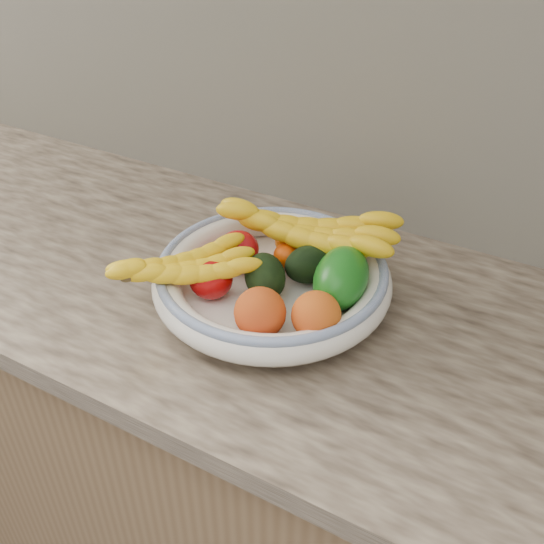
{
  "coord_description": "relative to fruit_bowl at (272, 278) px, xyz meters",
  "views": [
    {
      "loc": [
        0.38,
        0.96,
        1.54
      ],
      "look_at": [
        0.0,
        1.66,
        0.96
      ],
      "focal_mm": 40.0,
      "sensor_mm": 36.0,
      "label": 1
    }
  ],
  "objects": [
    {
      "name": "clementine_back_right",
      "position": [
        0.04,
        0.11,
        0.01
      ],
      "size": [
        0.06,
        0.06,
        0.05
      ],
      "primitive_type": "ellipsoid",
      "rotation": [
        0.0,
        0.0,
        0.11
      ],
      "color": "#DC6504",
      "rests_on": "fruit_bowl"
    },
    {
      "name": "kitchen_counter",
      "position": [
        0.0,
        0.03,
        -0.48
      ],
      "size": [
        2.44,
        0.66,
        1.4
      ],
      "color": "brown",
      "rests_on": "ground"
    },
    {
      "name": "peach_right",
      "position": [
        0.11,
        -0.07,
        0.02
      ],
      "size": [
        0.09,
        0.09,
        0.07
      ],
      "primitive_type": "ellipsoid",
      "rotation": [
        0.0,
        0.0,
        -0.26
      ],
      "color": "orange",
      "rests_on": "fruit_bowl"
    },
    {
      "name": "clementine_back_mid",
      "position": [
        -0.0,
        0.06,
        0.01
      ],
      "size": [
        0.06,
        0.06,
        0.04
      ],
      "primitive_type": "ellipsoid",
      "rotation": [
        0.0,
        0.0,
        0.35
      ],
      "color": "#F04F05",
      "rests_on": "fruit_bowl"
    },
    {
      "name": "fruit_bowl",
      "position": [
        0.0,
        0.0,
        0.0
      ],
      "size": [
        0.39,
        0.39,
        0.08
      ],
      "color": "white",
      "rests_on": "kitchen_counter"
    },
    {
      "name": "tomato_near_left",
      "position": [
        -0.07,
        -0.07,
        0.01
      ],
      "size": [
        0.09,
        0.09,
        0.06
      ],
      "primitive_type": "ellipsoid",
      "rotation": [
        0.0,
        0.0,
        0.39
      ],
      "color": "#A30809",
      "rests_on": "fruit_bowl"
    },
    {
      "name": "avocado_right",
      "position": [
        0.05,
        0.05,
        0.02
      ],
      "size": [
        0.11,
        0.11,
        0.06
      ],
      "primitive_type": "ellipsoid",
      "rotation": [
        0.0,
        0.0,
        -0.66
      ],
      "color": "black",
      "rests_on": "fruit_bowl"
    },
    {
      "name": "banana_bunch_back",
      "position": [
        0.02,
        0.09,
        0.04
      ],
      "size": [
        0.35,
        0.18,
        0.09
      ],
      "primitive_type": null,
      "rotation": [
        0.0,
        0.0,
        0.18
      ],
      "color": "yellow",
      "rests_on": "fruit_bowl"
    },
    {
      "name": "clementine_back_left",
      "position": [
        -0.02,
        0.1,
        0.01
      ],
      "size": [
        0.06,
        0.06,
        0.05
      ],
      "primitive_type": "ellipsoid",
      "rotation": [
        0.0,
        0.0,
        0.06
      ],
      "color": "#EA6504",
      "rests_on": "fruit_bowl"
    },
    {
      "name": "peach_front",
      "position": [
        0.04,
        -0.11,
        0.02
      ],
      "size": [
        0.1,
        0.1,
        0.08
      ],
      "primitive_type": "ellipsoid",
      "rotation": [
        0.0,
        0.0,
        0.28
      ],
      "color": "orange",
      "rests_on": "fruit_bowl"
    },
    {
      "name": "green_mango",
      "position": [
        0.11,
        0.02,
        0.03
      ],
      "size": [
        0.13,
        0.15,
        0.11
      ],
      "primitive_type": "ellipsoid",
      "rotation": [
        0.0,
        0.31,
        0.18
      ],
      "color": "#105810",
      "rests_on": "fruit_bowl"
    },
    {
      "name": "avocado_center",
      "position": [
        -0.0,
        -0.02,
        0.02
      ],
      "size": [
        0.11,
        0.12,
        0.07
      ],
      "primitive_type": "ellipsoid",
      "rotation": [
        0.0,
        0.0,
        0.65
      ],
      "color": "black",
      "rests_on": "fruit_bowl"
    },
    {
      "name": "tomato_left",
      "position": [
        -0.08,
        0.03,
        0.01
      ],
      "size": [
        0.07,
        0.07,
        0.06
      ],
      "primitive_type": "ellipsoid",
      "rotation": [
        0.0,
        0.0,
        0.05
      ],
      "color": "#AB0E14",
      "rests_on": "fruit_bowl"
    },
    {
      "name": "banana_bunch_front",
      "position": [
        -0.11,
        -0.09,
        0.03
      ],
      "size": [
        0.24,
        0.26,
        0.07
      ],
      "primitive_type": null,
      "rotation": [
        0.0,
        0.0,
        0.89
      ],
      "color": "yellow",
      "rests_on": "fruit_bowl"
    }
  ]
}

